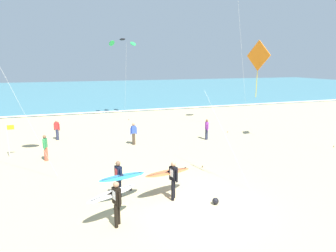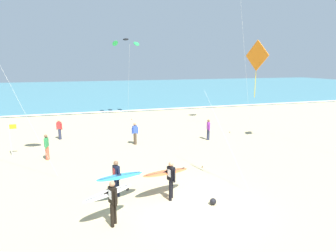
{
  "view_description": "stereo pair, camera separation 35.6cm",
  "coord_description": "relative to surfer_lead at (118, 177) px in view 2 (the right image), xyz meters",
  "views": [
    {
      "loc": [
        -4.73,
        -10.02,
        5.8
      ],
      "look_at": [
        0.38,
        5.29,
        2.26
      ],
      "focal_mm": 31.07,
      "sensor_mm": 36.0,
      "label": 1
    },
    {
      "loc": [
        -4.39,
        -10.13,
        5.8
      ],
      "look_at": [
        0.38,
        5.29,
        2.26
      ],
      "focal_mm": 31.07,
      "sensor_mm": 36.0,
      "label": 2
    }
  ],
  "objects": [
    {
      "name": "ground_plane",
      "position": [
        2.98,
        -1.58,
        -1.05
      ],
      "size": [
        160.0,
        160.0,
        0.0
      ],
      "primitive_type": "plane",
      "color": "tan"
    },
    {
      "name": "bystander_green_top",
      "position": [
        -3.42,
        6.52,
        -0.24
      ],
      "size": [
        0.25,
        0.49,
        1.59
      ],
      "color": "#D8593F",
      "rests_on": "ground"
    },
    {
      "name": "surfer_lead",
      "position": [
        0.0,
        0.0,
        0.0
      ],
      "size": [
        2.19,
        1.23,
        1.71
      ],
      "color": "black",
      "rests_on": "ground"
    },
    {
      "name": "bystander_red_top",
      "position": [
        -2.95,
        11.42,
        -0.24
      ],
      "size": [
        0.44,
        0.32,
        1.59
      ],
      "color": "#2D334C",
      "rests_on": "ground"
    },
    {
      "name": "kite_diamond_amber_high",
      "position": [
        5.78,
        -0.86,
        4.83
      ],
      "size": [
        0.97,
        4.09,
        6.71
      ],
      "color": "orange",
      "rests_on": "ground"
    },
    {
      "name": "surfer_trailing",
      "position": [
        2.09,
        -0.47,
        0.0
      ],
      "size": [
        2.43,
        1.36,
        1.71
      ],
      "color": "black",
      "rests_on": "ground"
    },
    {
      "name": "lifeguard_flag",
      "position": [
        -5.58,
        7.95,
        0.22
      ],
      "size": [
        0.45,
        0.05,
        2.1
      ],
      "color": "silver",
      "rests_on": "ground"
    },
    {
      "name": "ocean_water",
      "position": [
        2.98,
        52.64,
        -1.01
      ],
      "size": [
        160.0,
        60.0,
        0.08
      ],
      "primitive_type": "cube",
      "color": "teal",
      "rests_on": "ground"
    },
    {
      "name": "kite_arc_charcoal_near",
      "position": [
        3.66,
        19.44,
        6.78
      ],
      "size": [
        2.79,
        2.73,
        8.22
      ],
      "color": "green",
      "rests_on": "ground"
    },
    {
      "name": "shoreline_foam",
      "position": [
        2.98,
        22.94,
        -0.96
      ],
      "size": [
        160.0,
        0.83,
        0.01
      ],
      "primitive_type": "cube",
      "color": "white",
      "rests_on": "ocean_water"
    },
    {
      "name": "surfer_third",
      "position": [
        -0.52,
        -1.84,
        -0.01
      ],
      "size": [
        1.98,
        1.17,
        1.71
      ],
      "color": "black",
      "rests_on": "ground"
    },
    {
      "name": "beach_ball",
      "position": [
        3.67,
        -1.64,
        -0.91
      ],
      "size": [
        0.28,
        0.28,
        0.28
      ],
      "primitive_type": "sphere",
      "color": "black",
      "rests_on": "ground"
    },
    {
      "name": "bystander_blue_top",
      "position": [
        2.31,
        8.33,
        -0.24
      ],
      "size": [
        0.49,
        0.24,
        1.59
      ],
      "color": "#4C3D2D",
      "rests_on": "ground"
    },
    {
      "name": "bystander_purple_top",
      "position": [
        7.88,
        7.91,
        -0.24
      ],
      "size": [
        0.22,
        0.5,
        1.59
      ],
      "color": "#2D334C",
      "rests_on": "ground"
    }
  ]
}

